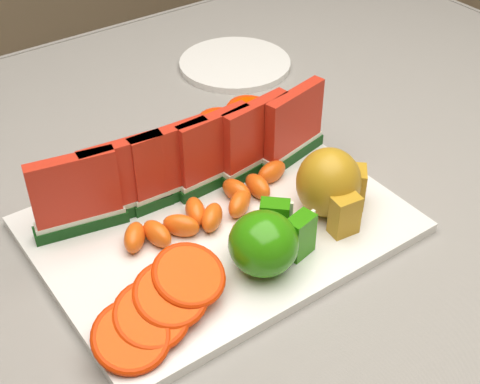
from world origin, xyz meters
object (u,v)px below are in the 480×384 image
Objects in this scene: apple_cluster at (268,241)px; side_plate at (235,64)px; platter at (219,225)px; pear_cluster at (331,185)px.

side_plate is (0.24, 0.40, -0.04)m from apple_cluster.
apple_cluster is 0.47m from side_plate.
platter is 4.10× the size of pear_cluster.
apple_cluster is at bearing -166.05° from pear_cluster.
pear_cluster reaches higher than apple_cluster.
pear_cluster is (0.11, 0.03, 0.01)m from apple_cluster.
platter is at bearing -127.91° from side_plate.
platter reaches higher than side_plate.
pear_cluster is at bearing 13.95° from apple_cluster.
platter is 0.14m from pear_cluster.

